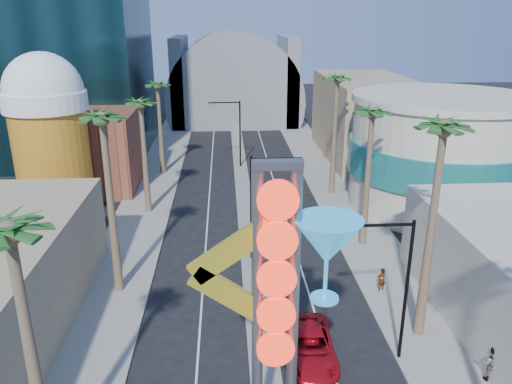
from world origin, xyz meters
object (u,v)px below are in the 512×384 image
at_px(red_pickup, 310,346).
at_px(neon_sign, 297,293).
at_px(pedestrian_b, 491,363).
at_px(pedestrian_a, 382,279).

bearing_deg(red_pickup, neon_sign, -104.31).
bearing_deg(neon_sign, pedestrian_b, 16.40).
distance_m(red_pickup, pedestrian_a, 8.61).
relative_size(pedestrian_a, pedestrian_b, 0.84).
bearing_deg(neon_sign, pedestrian_a, 57.67).
bearing_deg(pedestrian_b, pedestrian_a, -46.10).
distance_m(neon_sign, red_pickup, 8.63).
bearing_deg(pedestrian_a, red_pickup, 24.44).
relative_size(red_pickup, pedestrian_a, 3.45).
distance_m(neon_sign, pedestrian_a, 15.30).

